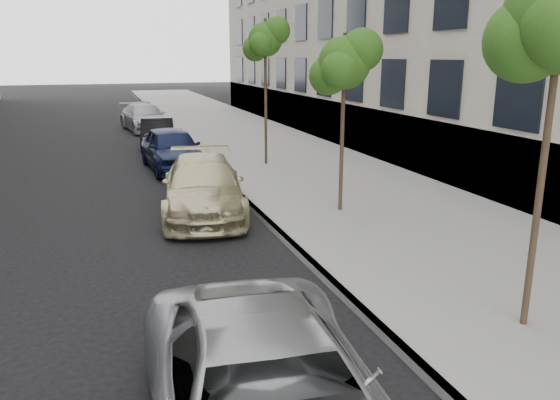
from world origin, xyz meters
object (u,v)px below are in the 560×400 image
sedan_blue (172,149)px  sedan_rear (145,118)px  tree_mid (345,63)px  sedan_black (158,134)px  suv (203,186)px  tree_far (266,40)px

sedan_blue → sedan_rear: 11.03m
tree_mid → sedan_black: tree_mid is taller
sedan_black → sedan_blue: bearing=-83.9°
suv → sedan_rear: 16.91m
tree_far → sedan_black: tree_far is taller
tree_far → sedan_rear: bearing=105.9°
sedan_rear → tree_far: bearing=-82.3°
sedan_rear → suv: bearing=-98.2°
sedan_black → tree_mid: bearing=-68.4°
suv → tree_mid: bearing=-11.5°
suv → sedan_black: size_ratio=1.25×
tree_far → sedan_rear: size_ratio=1.04×
tree_far → suv: bearing=-122.3°
tree_mid → tree_far: (-0.00, 6.50, 0.69)m
sedan_blue → suv: bearing=-93.6°
sedan_blue → sedan_black: sedan_blue is taller
tree_far → suv: size_ratio=1.04×
suv → sedan_black: (0.00, 10.69, -0.07)m
sedan_rear → sedan_blue: bearing=-98.2°
tree_mid → suv: 4.70m
sedan_blue → tree_mid: bearing=-68.6°
sedan_rear → sedan_black: bearing=-98.2°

